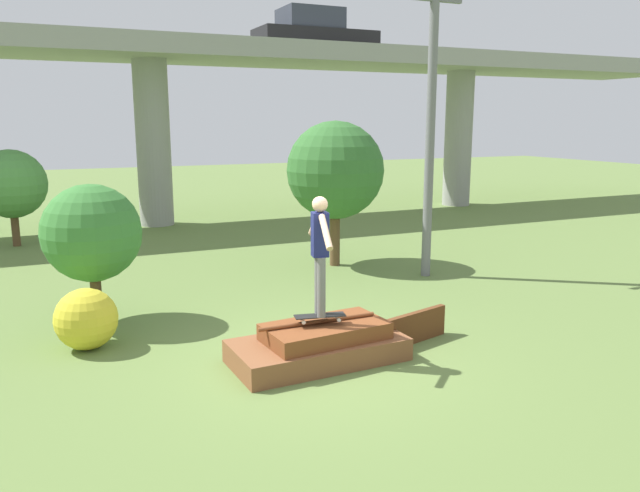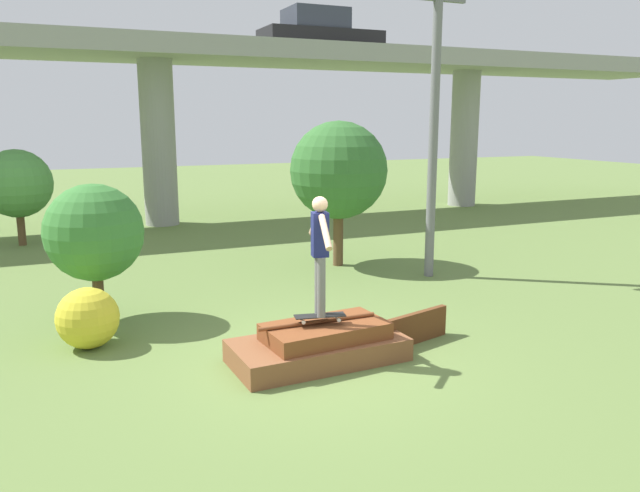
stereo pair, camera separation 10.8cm
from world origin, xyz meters
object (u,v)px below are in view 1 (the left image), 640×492
object	(u,v)px
tree_behind_right	(92,233)
utility_pole	(431,122)
skateboard	(320,316)
bush_yellow_flowering	(86,319)
skater	(320,247)
car_on_overpass_mid	(314,33)
tree_mid_back	(11,184)
tree_behind_left	(335,171)

from	to	relation	value
tree_behind_right	utility_pole	bearing A→B (deg)	4.11
skateboard	utility_pole	xyz separation A→B (m)	(4.28, 3.72, 2.70)
bush_yellow_flowering	skater	bearing A→B (deg)	-33.26
utility_pole	tree_behind_right	xyz separation A→B (m)	(-7.04, -0.51, -1.83)
skater	bush_yellow_flowering	distance (m)	3.81
car_on_overpass_mid	tree_mid_back	distance (m)	11.55
utility_pole	bush_yellow_flowering	distance (m)	8.05
utility_pole	skateboard	bearing A→B (deg)	-139.01
utility_pole	tree_behind_right	bearing A→B (deg)	-175.89
skater	utility_pole	xyz separation A→B (m)	(4.28, 3.72, 1.69)
car_on_overpass_mid	skater	bearing A→B (deg)	-113.39
car_on_overpass_mid	bush_yellow_flowering	size ratio (longest dim) A/B	4.59
skateboard	skater	distance (m)	1.01
skateboard	bush_yellow_flowering	size ratio (longest dim) A/B	0.80
bush_yellow_flowering	tree_behind_left	bearing A→B (deg)	30.83
car_on_overpass_mid	tree_behind_right	xyz separation A→B (m)	(-8.74, -10.62, -4.93)
skateboard	bush_yellow_flowering	xyz separation A→B (m)	(-3.01, 1.97, -0.23)
tree_behind_right	tree_mid_back	xyz separation A→B (m)	(-1.45, 8.00, 0.15)
tree_behind_left	tree_behind_right	world-z (taller)	tree_behind_left
utility_pole	tree_mid_back	size ratio (longest dim) A/B	2.46
utility_pole	tree_mid_back	world-z (taller)	utility_pole
car_on_overpass_mid	tree_behind_left	xyz separation A→B (m)	(-3.13, -8.36, -4.23)
car_on_overpass_mid	tree_behind_right	size ratio (longest dim) A/B	1.81
utility_pole	tree_behind_left	xyz separation A→B (m)	(-1.43, 1.75, -1.12)
skater	skateboard	bearing A→B (deg)	-87.32
tree_mid_back	bush_yellow_flowering	world-z (taller)	tree_mid_back
tree_behind_right	bush_yellow_flowering	world-z (taller)	tree_behind_right
skateboard	bush_yellow_flowering	bearing A→B (deg)	146.74
car_on_overpass_mid	tree_behind_right	world-z (taller)	car_on_overpass_mid
utility_pole	tree_behind_left	bearing A→B (deg)	129.17
car_on_overpass_mid	bush_yellow_flowering	bearing A→B (deg)	-127.17
skateboard	tree_mid_back	distance (m)	12.02
skater	bush_yellow_flowering	bearing A→B (deg)	146.74
bush_yellow_flowering	tree_behind_right	bearing A→B (deg)	78.48
skater	car_on_overpass_mid	distance (m)	15.82
skater	tree_behind_left	size ratio (longest dim) A/B	0.50
utility_pole	bush_yellow_flowering	xyz separation A→B (m)	(-7.29, -1.75, -2.93)
utility_pole	tree_behind_left	distance (m)	2.52
skater	tree_mid_back	bearing A→B (deg)	110.53
tree_behind_right	tree_mid_back	distance (m)	8.13
utility_pole	tree_mid_back	xyz separation A→B (m)	(-8.48, 7.50, -1.68)
bush_yellow_flowering	skateboard	bearing A→B (deg)	-33.26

